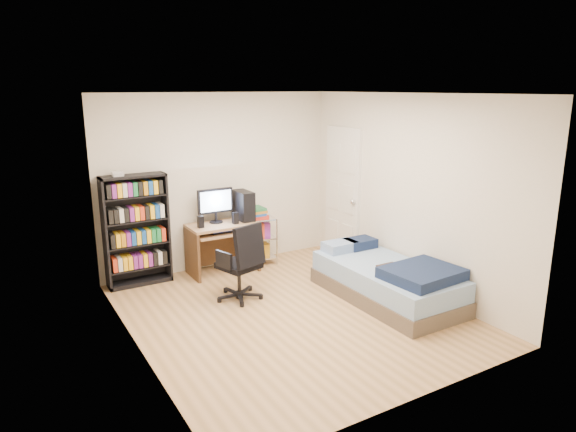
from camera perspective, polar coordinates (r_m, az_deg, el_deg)
room at (r=5.70m, az=0.33°, el=0.77°), size 3.58×4.08×2.58m
media_shelf at (r=7.01m, az=-16.49°, el=-1.40°), size 0.83×0.28×1.54m
computer_desk at (r=7.33m, az=-6.80°, el=-1.17°), size 0.95×0.55×1.20m
office_chair at (r=6.39m, az=-5.20°, el=-6.59°), size 0.72×0.72×0.97m
wire_cart at (r=7.59m, az=-3.49°, el=-1.21°), size 0.59×0.46×0.86m
bed at (r=6.51m, az=11.04°, el=-7.03°), size 0.97×1.95×0.56m
door at (r=7.79m, az=6.09°, el=2.44°), size 0.12×0.80×2.00m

